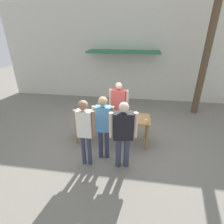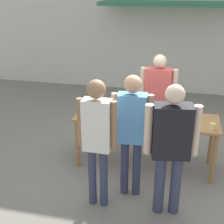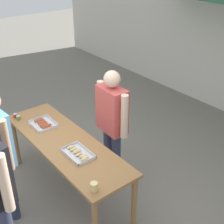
{
  "view_description": "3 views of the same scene",
  "coord_description": "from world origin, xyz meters",
  "px_view_note": "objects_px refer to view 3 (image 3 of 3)",
  "views": [
    {
      "loc": [
        0.7,
        -4.71,
        3.3
      ],
      "look_at": [
        0.0,
        0.0,
        1.04
      ],
      "focal_mm": 28.0,
      "sensor_mm": 36.0,
      "label": 1
    },
    {
      "loc": [
        0.46,
        -4.6,
        2.95
      ],
      "look_at": [
        -0.56,
        -0.02,
        0.94
      ],
      "focal_mm": 50.0,
      "sensor_mm": 36.0,
      "label": 2
    },
    {
      "loc": [
        3.11,
        -1.67,
        3.26
      ],
      "look_at": [
        0.12,
        0.72,
        1.14
      ],
      "focal_mm": 50.0,
      "sensor_mm": 36.0,
      "label": 3
    }
  ],
  "objects_px": {
    "condiment_jar_ketchup": "(18,118)",
    "person_server_behind_table": "(112,118)",
    "condiment_jar_mustard": "(16,116)",
    "food_tray_sausages": "(43,124)",
    "beer_cup": "(94,187)",
    "food_tray_buns": "(78,154)"
  },
  "relations": [
    {
      "from": "condiment_jar_ketchup",
      "to": "person_server_behind_table",
      "type": "bearing_deg",
      "value": 42.33
    },
    {
      "from": "condiment_jar_mustard",
      "to": "condiment_jar_ketchup",
      "type": "bearing_deg",
      "value": 5.72
    },
    {
      "from": "food_tray_sausages",
      "to": "condiment_jar_ketchup",
      "type": "bearing_deg",
      "value": -149.9
    },
    {
      "from": "condiment_jar_mustard",
      "to": "beer_cup",
      "type": "relative_size",
      "value": 0.64
    },
    {
      "from": "person_server_behind_table",
      "to": "condiment_jar_ketchup",
      "type": "bearing_deg",
      "value": -135.42
    },
    {
      "from": "person_server_behind_table",
      "to": "food_tray_buns",
      "type": "bearing_deg",
      "value": -68.79
    },
    {
      "from": "beer_cup",
      "to": "person_server_behind_table",
      "type": "bearing_deg",
      "value": 132.97
    },
    {
      "from": "food_tray_buns",
      "to": "condiment_jar_ketchup",
      "type": "height_order",
      "value": "condiment_jar_ketchup"
    },
    {
      "from": "food_tray_buns",
      "to": "condiment_jar_mustard",
      "type": "distance_m",
      "value": 1.41
    },
    {
      "from": "condiment_jar_mustard",
      "to": "condiment_jar_ketchup",
      "type": "xyz_separation_m",
      "value": [
        0.09,
        0.01,
        0.0
      ]
    },
    {
      "from": "condiment_jar_mustard",
      "to": "person_server_behind_table",
      "type": "relative_size",
      "value": 0.04
    },
    {
      "from": "food_tray_sausages",
      "to": "beer_cup",
      "type": "bearing_deg",
      "value": -7.77
    },
    {
      "from": "condiment_jar_ketchup",
      "to": "beer_cup",
      "type": "distance_m",
      "value": 1.94
    },
    {
      "from": "food_tray_sausages",
      "to": "beer_cup",
      "type": "height_order",
      "value": "beer_cup"
    },
    {
      "from": "food_tray_buns",
      "to": "person_server_behind_table",
      "type": "distance_m",
      "value": 0.8
    },
    {
      "from": "condiment_jar_ketchup",
      "to": "beer_cup",
      "type": "bearing_deg",
      "value": 0.05
    },
    {
      "from": "food_tray_buns",
      "to": "condiment_jar_mustard",
      "type": "bearing_deg",
      "value": -170.85
    },
    {
      "from": "food_tray_sausages",
      "to": "person_server_behind_table",
      "type": "relative_size",
      "value": 0.21
    },
    {
      "from": "condiment_jar_mustard",
      "to": "person_server_behind_table",
      "type": "xyz_separation_m",
      "value": [
        1.14,
        0.97,
        0.12
      ]
    },
    {
      "from": "beer_cup",
      "to": "food_tray_sausages",
      "type": "bearing_deg",
      "value": 172.23
    },
    {
      "from": "food_tray_sausages",
      "to": "condiment_jar_ketchup",
      "type": "xyz_separation_m",
      "value": [
        -0.37,
        -0.22,
        0.02
      ]
    },
    {
      "from": "condiment_jar_ketchup",
      "to": "food_tray_buns",
      "type": "bearing_deg",
      "value": 9.38
    }
  ]
}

